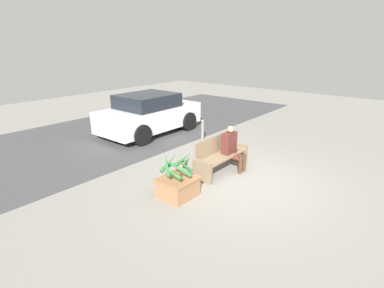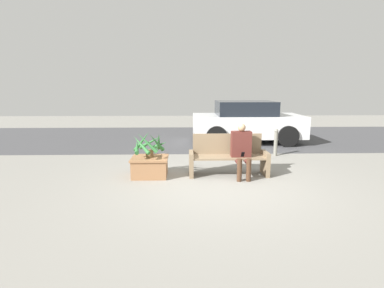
% 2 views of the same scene
% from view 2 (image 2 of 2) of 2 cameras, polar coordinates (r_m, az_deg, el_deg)
% --- Properties ---
extents(ground_plane, '(30.00, 30.00, 0.00)m').
position_cam_2_polar(ground_plane, '(6.21, 5.10, -7.73)').
color(ground_plane, gray).
extents(road_surface, '(20.00, 6.00, 0.01)m').
position_cam_2_polar(road_surface, '(11.88, 1.86, 1.28)').
color(road_surface, '#424244').
rests_on(road_surface, ground_plane).
extents(bench, '(1.77, 0.54, 0.91)m').
position_cam_2_polar(bench, '(6.85, 6.88, -2.36)').
color(bench, '#7A664C').
rests_on(bench, ground_plane).
extents(person_seated, '(0.44, 0.58, 1.19)m').
position_cam_2_polar(person_seated, '(6.66, 9.43, -0.82)').
color(person_seated, '#51231E').
rests_on(person_seated, ground_plane).
extents(planter_box, '(0.81, 0.73, 0.43)m').
position_cam_2_polar(planter_box, '(6.77, -8.02, -4.15)').
color(planter_box, '#936642').
rests_on(planter_box, ground_plane).
extents(potted_plant, '(0.80, 0.80, 0.60)m').
position_cam_2_polar(potted_plant, '(6.66, -8.14, -0.06)').
color(potted_plant, brown).
rests_on(potted_plant, planter_box).
extents(parked_car, '(3.84, 1.98, 1.48)m').
position_cam_2_polar(parked_car, '(10.92, 10.36, 4.16)').
color(parked_car, silver).
rests_on(parked_car, ground_plane).
extents(bollard_post, '(0.12, 0.12, 0.79)m').
position_cam_2_polar(bollard_post, '(8.98, 15.67, 0.41)').
color(bollard_post, slate).
rests_on(bollard_post, ground_plane).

